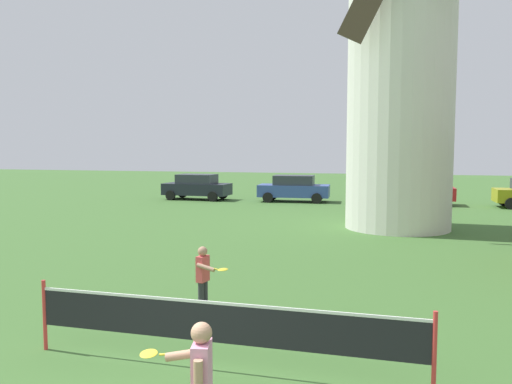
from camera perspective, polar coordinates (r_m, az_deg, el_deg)
The scene contains 7 objects.
windmill at distance 20.75m, azimuth 16.15°, elevation 15.50°, with size 7.58×4.74×14.29m.
tennis_net at distance 7.29m, azimuth -4.22°, elevation -14.59°, with size 5.78×0.06×1.10m.
player_near at distance 5.38m, azimuth -6.39°, elevation -20.66°, with size 0.83×0.47×1.42m.
player_far at distance 9.87m, azimuth -5.95°, elevation -9.26°, with size 0.71×0.61×1.25m.
parked_car_black at distance 31.12m, azimuth -6.72°, elevation 0.63°, with size 4.11×2.00×1.56m.
parked_car_blue at distance 29.76m, azimuth 4.32°, elevation 0.45°, with size 4.25×2.09×1.56m.
parked_car_red at distance 29.51m, azimuth 17.69°, elevation 0.19°, with size 4.07×1.92×1.56m.
Camera 1 is at (2.56, -4.08, 3.12)m, focal length 35.26 mm.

